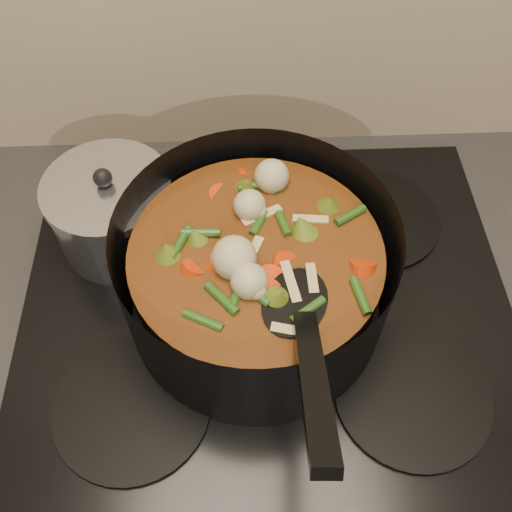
{
  "coord_description": "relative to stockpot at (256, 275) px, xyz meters",
  "views": [
    {
      "loc": [
        -0.03,
        1.56,
        1.56
      ],
      "look_at": [
        -0.01,
        1.93,
        1.04
      ],
      "focal_mm": 40.0,
      "sensor_mm": 36.0,
      "label": 1
    }
  ],
  "objects": [
    {
      "name": "counter",
      "position": [
        0.01,
        0.0,
        -0.55
      ],
      "size": [
        2.64,
        0.64,
        0.91
      ],
      "color": "brown",
      "rests_on": "ground"
    },
    {
      "name": "stovetop",
      "position": [
        0.01,
        0.0,
        -0.08
      ],
      "size": [
        0.62,
        0.54,
        0.03
      ],
      "color": "black",
      "rests_on": "counter"
    },
    {
      "name": "stockpot",
      "position": [
        0.0,
        0.0,
        0.0
      ],
      "size": [
        0.38,
        0.46,
        0.23
      ],
      "rotation": [
        0.0,
        0.0,
        -0.24
      ],
      "color": "black",
      "rests_on": "stovetop"
    },
    {
      "name": "saucepan",
      "position": [
        -0.18,
        0.12,
        -0.02
      ],
      "size": [
        0.16,
        0.16,
        0.13
      ],
      "rotation": [
        0.0,
        0.0,
        -0.07
      ],
      "color": "silver",
      "rests_on": "stovetop"
    }
  ]
}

